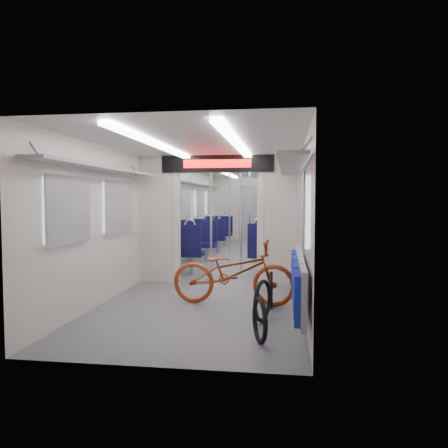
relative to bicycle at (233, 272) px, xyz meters
name	(u,v)px	position (x,y,z in m)	size (l,w,h in m)	color
carriage	(230,200)	(-0.46, 3.29, 1.03)	(12.00, 12.02, 2.31)	#515456
bicycle	(233,272)	(0.00, 0.00, 0.00)	(0.62, 1.78, 0.94)	#9C3816
flip_bench	(298,281)	(0.89, -1.14, 0.11)	(0.12, 2.15, 0.57)	gray
bike_hoop_a	(260,323)	(0.48, -1.66, -0.24)	(0.50, 0.50, 0.05)	black
bike_hoop_b	(263,303)	(0.47, -0.84, -0.23)	(0.53, 0.53, 0.05)	black
bike_hoop_c	(271,291)	(0.55, -0.08, -0.24)	(0.51, 0.51, 0.05)	black
seat_bay_near_left	(190,242)	(-1.39, 3.38, 0.08)	(0.92, 2.14, 1.12)	black
seat_bay_near_right	(273,242)	(0.48, 3.49, 0.10)	(0.95, 2.27, 1.16)	black
seat_bay_far_left	(214,232)	(-1.39, 6.78, 0.06)	(0.89, 1.99, 1.07)	black
seat_bay_far_right	(277,230)	(0.48, 7.22, 0.09)	(0.93, 2.16, 1.13)	black
stanchion_near_left	(211,218)	(-0.69, 2.16, 0.68)	(0.05, 0.05, 2.30)	silver
stanchion_near_right	(241,218)	(-0.13, 2.37, 0.68)	(0.04, 0.04, 2.30)	silver
stanchion_far_left	(230,213)	(-0.70, 5.06, 0.68)	(0.04, 0.04, 2.30)	silver
stanchion_far_right	(250,213)	(-0.21, 5.44, 0.68)	(0.04, 0.04, 2.30)	silver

